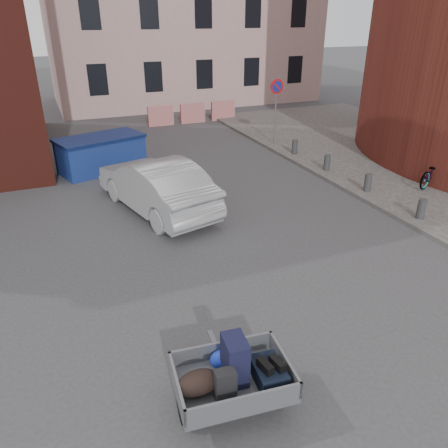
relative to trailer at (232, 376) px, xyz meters
name	(u,v)px	position (x,y,z in m)	size (l,w,h in m)	color
ground	(237,294)	(1.25, 2.57, -0.61)	(120.00, 120.00, 0.00)	#38383A
sidewalk	(445,171)	(11.25, 6.57, -0.55)	(9.00, 24.00, 0.12)	#474442
no_parking_sign	(276,98)	(7.25, 12.05, 1.41)	(0.60, 0.09, 2.65)	gray
bollards	(368,183)	(7.25, 5.97, -0.21)	(0.22, 9.02, 0.55)	#3A3A3D
barriers	(193,113)	(5.45, 17.57, -0.11)	(4.70, 0.18, 1.00)	red
trailer	(232,376)	(0.00, 0.00, 0.00)	(1.71, 1.88, 1.20)	black
dumpster	(101,154)	(-0.07, 11.57, 0.02)	(3.28, 2.33, 1.24)	navy
silver_car	(156,185)	(0.85, 7.36, 0.15)	(1.61, 4.62, 1.52)	#ABAEB2
bicycle	(434,172)	(9.53, 5.57, -0.03)	(0.61, 1.74, 0.91)	black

